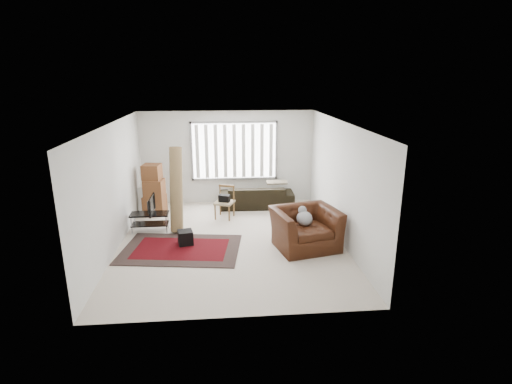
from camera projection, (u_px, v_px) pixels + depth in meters
room at (231, 162)px, 9.16m from camera, size 6.00×6.02×2.71m
persian_rug at (181, 249)px, 8.73m from camera, size 2.73×2.01×0.02m
tv_stand at (150, 218)px, 9.69m from camera, size 0.91×0.41×0.46m
tv at (149, 205)px, 9.59m from camera, size 0.10×0.74×0.42m
subwoofer at (185, 237)px, 8.93m from camera, size 0.38×0.38×0.31m
moving_boxes at (154, 191)px, 10.82m from camera, size 0.63×0.59×1.38m
white_flatpack at (149, 202)px, 10.78m from camera, size 0.62×0.32×0.76m
rolled_rug at (176, 189)px, 9.63m from camera, size 0.32×0.89×2.04m
sofa at (256, 193)px, 11.46m from camera, size 2.14×0.97×0.81m
side_chair at (225, 201)px, 10.55m from camera, size 0.59×0.59×0.86m
armchair at (306, 226)px, 8.73m from camera, size 1.58×1.45×1.00m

